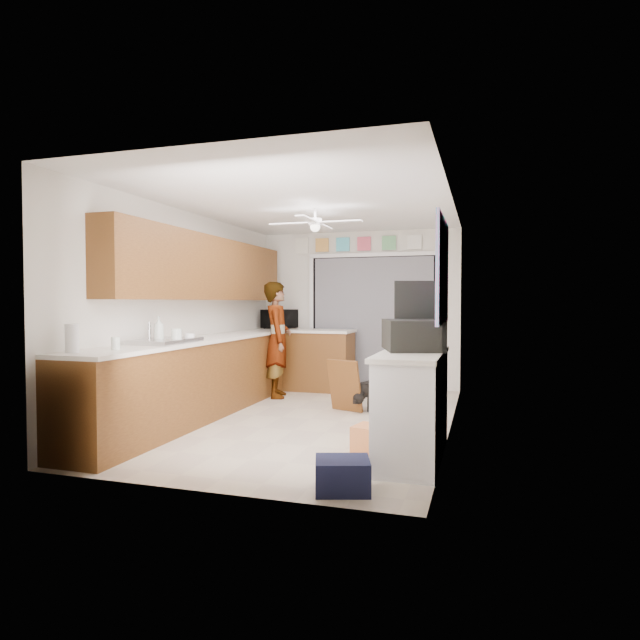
# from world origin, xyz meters

# --- Properties ---
(floor) EXTENTS (5.00, 5.00, 0.00)m
(floor) POSITION_xyz_m (0.00, 0.00, 0.00)
(floor) COLOR #B8A794
(floor) RESTS_ON ground
(ceiling) EXTENTS (5.00, 5.00, 0.00)m
(ceiling) POSITION_xyz_m (0.00, 0.00, 2.50)
(ceiling) COLOR white
(ceiling) RESTS_ON ground
(wall_back) EXTENTS (3.20, 0.00, 3.20)m
(wall_back) POSITION_xyz_m (0.00, 2.50, 1.25)
(wall_back) COLOR silver
(wall_back) RESTS_ON ground
(wall_front) EXTENTS (3.20, 0.00, 3.20)m
(wall_front) POSITION_xyz_m (0.00, -2.50, 1.25)
(wall_front) COLOR silver
(wall_front) RESTS_ON ground
(wall_left) EXTENTS (0.00, 5.00, 5.00)m
(wall_left) POSITION_xyz_m (-1.60, 0.00, 1.25)
(wall_left) COLOR silver
(wall_left) RESTS_ON ground
(wall_right) EXTENTS (0.00, 5.00, 5.00)m
(wall_right) POSITION_xyz_m (1.60, 0.00, 1.25)
(wall_right) COLOR silver
(wall_right) RESTS_ON ground
(left_base_cabinets) EXTENTS (0.60, 4.80, 0.90)m
(left_base_cabinets) POSITION_xyz_m (-1.30, 0.00, 0.45)
(left_base_cabinets) COLOR brown
(left_base_cabinets) RESTS_ON floor
(left_countertop) EXTENTS (0.62, 4.80, 0.04)m
(left_countertop) POSITION_xyz_m (-1.29, 0.00, 0.92)
(left_countertop) COLOR white
(left_countertop) RESTS_ON left_base_cabinets
(upper_cabinets) EXTENTS (0.32, 4.00, 0.80)m
(upper_cabinets) POSITION_xyz_m (-1.44, 0.20, 1.80)
(upper_cabinets) COLOR brown
(upper_cabinets) RESTS_ON wall_left
(sink_basin) EXTENTS (0.50, 0.76, 0.06)m
(sink_basin) POSITION_xyz_m (-1.29, -1.00, 0.95)
(sink_basin) COLOR silver
(sink_basin) RESTS_ON left_countertop
(faucet) EXTENTS (0.03, 0.03, 0.22)m
(faucet) POSITION_xyz_m (-1.48, -1.00, 1.05)
(faucet) COLOR silver
(faucet) RESTS_ON left_countertop
(peninsula_base) EXTENTS (1.00, 0.60, 0.90)m
(peninsula_base) POSITION_xyz_m (-0.50, 2.00, 0.45)
(peninsula_base) COLOR brown
(peninsula_base) RESTS_ON floor
(peninsula_top) EXTENTS (1.04, 0.64, 0.04)m
(peninsula_top) POSITION_xyz_m (-0.50, 2.00, 0.92)
(peninsula_top) COLOR white
(peninsula_top) RESTS_ON peninsula_base
(back_opening_recess) EXTENTS (2.00, 0.06, 2.10)m
(back_opening_recess) POSITION_xyz_m (0.25, 2.47, 1.05)
(back_opening_recess) COLOR black
(back_opening_recess) RESTS_ON wall_back
(curtain_panel) EXTENTS (1.90, 0.03, 2.05)m
(curtain_panel) POSITION_xyz_m (0.25, 2.43, 1.05)
(curtain_panel) COLOR gray
(curtain_panel) RESTS_ON wall_back
(door_trim_left) EXTENTS (0.06, 0.04, 2.10)m
(door_trim_left) POSITION_xyz_m (-0.77, 2.44, 1.05)
(door_trim_left) COLOR white
(door_trim_left) RESTS_ON wall_back
(door_trim_right) EXTENTS (0.06, 0.04, 2.10)m
(door_trim_right) POSITION_xyz_m (1.27, 2.44, 1.05)
(door_trim_right) COLOR white
(door_trim_right) RESTS_ON wall_back
(door_trim_head) EXTENTS (2.10, 0.04, 0.06)m
(door_trim_head) POSITION_xyz_m (0.25, 2.44, 2.12)
(door_trim_head) COLOR white
(door_trim_head) RESTS_ON wall_back
(header_frame_0) EXTENTS (0.22, 0.02, 0.22)m
(header_frame_0) POSITION_xyz_m (-0.60, 2.47, 2.30)
(header_frame_0) COLOR gold
(header_frame_0) RESTS_ON wall_back
(header_frame_1) EXTENTS (0.22, 0.02, 0.22)m
(header_frame_1) POSITION_xyz_m (-0.25, 2.47, 2.30)
(header_frame_1) COLOR #51C3DA
(header_frame_1) RESTS_ON wall_back
(header_frame_2) EXTENTS (0.22, 0.02, 0.22)m
(header_frame_2) POSITION_xyz_m (0.10, 2.47, 2.30)
(header_frame_2) COLOR #DB5268
(header_frame_2) RESTS_ON wall_back
(header_frame_3) EXTENTS (0.22, 0.02, 0.22)m
(header_frame_3) POSITION_xyz_m (0.50, 2.47, 2.30)
(header_frame_3) COLOR #65B173
(header_frame_3) RESTS_ON wall_back
(header_frame_4) EXTENTS (0.22, 0.02, 0.22)m
(header_frame_4) POSITION_xyz_m (0.90, 2.47, 2.30)
(header_frame_4) COLOR white
(header_frame_4) RESTS_ON wall_back
(route66_sign) EXTENTS (0.22, 0.02, 0.26)m
(route66_sign) POSITION_xyz_m (-0.95, 2.47, 2.30)
(route66_sign) COLOR silver
(route66_sign) RESTS_ON wall_back
(right_counter_base) EXTENTS (0.50, 1.40, 0.90)m
(right_counter_base) POSITION_xyz_m (1.35, -1.20, 0.45)
(right_counter_base) COLOR white
(right_counter_base) RESTS_ON floor
(right_counter_top) EXTENTS (0.54, 1.44, 0.04)m
(right_counter_top) POSITION_xyz_m (1.34, -1.20, 0.92)
(right_counter_top) COLOR white
(right_counter_top) RESTS_ON right_counter_base
(abstract_painting) EXTENTS (0.03, 1.15, 0.95)m
(abstract_painting) POSITION_xyz_m (1.58, -1.00, 1.65)
(abstract_painting) COLOR #FF5DD0
(abstract_painting) RESTS_ON wall_right
(ceiling_fan) EXTENTS (1.14, 1.14, 0.24)m
(ceiling_fan) POSITION_xyz_m (0.00, 0.20, 2.32)
(ceiling_fan) COLOR white
(ceiling_fan) RESTS_ON ceiling
(microwave) EXTENTS (0.49, 0.62, 0.31)m
(microwave) POSITION_xyz_m (-1.26, 2.25, 1.09)
(microwave) COLOR black
(microwave) RESTS_ON left_countertop
(soap_bottle) EXTENTS (0.14, 0.14, 0.29)m
(soap_bottle) POSITION_xyz_m (-1.37, -0.98, 1.08)
(soap_bottle) COLOR silver
(soap_bottle) RESTS_ON left_countertop
(cup) EXTENTS (0.13, 0.13, 0.09)m
(cup) POSITION_xyz_m (-1.16, -0.72, 0.98)
(cup) COLOR white
(cup) RESTS_ON left_countertop
(jar_a) EXTENTS (0.12, 0.12, 0.15)m
(jar_a) POSITION_xyz_m (-1.17, -0.96, 1.02)
(jar_a) COLOR silver
(jar_a) RESTS_ON left_countertop
(jar_b) EXTENTS (0.10, 0.10, 0.12)m
(jar_b) POSITION_xyz_m (-1.26, -1.83, 1.00)
(jar_b) COLOR silver
(jar_b) RESTS_ON left_countertop
(paper_towel_roll) EXTENTS (0.13, 0.13, 0.25)m
(paper_towel_roll) POSITION_xyz_m (-1.44, -2.17, 1.06)
(paper_towel_roll) COLOR white
(paper_towel_roll) RESTS_ON left_countertop
(suitcase) EXTENTS (0.65, 0.75, 0.27)m
(suitcase) POSITION_xyz_m (1.32, -1.05, 1.08)
(suitcase) COLOR black
(suitcase) RESTS_ON right_counter_top
(suitcase_rim) EXTENTS (0.59, 0.68, 0.02)m
(suitcase_rim) POSITION_xyz_m (1.32, -1.05, 0.97)
(suitcase_rim) COLOR yellow
(suitcase_rim) RESTS_ON suitcase
(suitcase_lid) EXTENTS (0.41, 0.15, 0.50)m
(suitcase_lid) POSITION_xyz_m (1.32, -0.76, 1.33)
(suitcase_lid) COLOR black
(suitcase_lid) RESTS_ON suitcase
(cardboard_box) EXTENTS (0.44, 0.37, 0.24)m
(cardboard_box) POSITION_xyz_m (1.00, -1.13, 0.12)
(cardboard_box) COLOR #CD6C40
(cardboard_box) RESTS_ON floor
(navy_crate) EXTENTS (0.47, 0.43, 0.24)m
(navy_crate) POSITION_xyz_m (0.97, -2.20, 0.12)
(navy_crate) COLOR #151834
(navy_crate) RESTS_ON floor
(cabinet_door_panel) EXTENTS (0.47, 0.30, 0.65)m
(cabinet_door_panel) POSITION_xyz_m (0.29, 0.51, 0.33)
(cabinet_door_panel) COLOR brown
(cabinet_door_panel) RESTS_ON floor
(man) EXTENTS (0.58, 0.70, 1.66)m
(man) POSITION_xyz_m (-0.90, 1.24, 0.83)
(man) COLOR white
(man) RESTS_ON floor
(dog) EXTENTS (0.37, 0.56, 0.40)m
(dog) POSITION_xyz_m (0.56, 0.74, 0.20)
(dog) COLOR black
(dog) RESTS_ON floor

